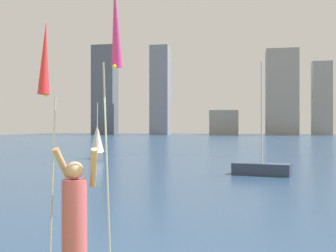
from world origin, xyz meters
The scene contains 11 objects.
ground centered at (0.00, 50.95, -0.06)m, with size 120.00×138.00×0.12m.
person centered at (-1.42, 1.02, 0.90)m, with size 0.67×0.50×1.83m.
kite_flag_left centered at (-1.82, 0.96, 2.94)m, with size 0.16×0.44×3.53m.
kite_flag_right centered at (-1.02, 1.52, 3.48)m, with size 0.16×0.68×4.22m.
sailboat_2 centered at (1.49, 14.23, 0.30)m, with size 2.62×1.49×4.93m.
sailboat_3 centered at (-8.79, 21.60, 1.10)m, with size 1.31×1.86×3.68m.
skyline_tower_0 centered at (-35.89, 99.83, 11.66)m, with size 5.88×5.06×23.32m.
skyline_tower_1 centered at (-21.06, 100.36, 11.43)m, with size 4.73×4.66×22.86m.
skyline_tower_2 centered at (-4.70, 101.76, 3.09)m, with size 7.10×6.72×6.17m.
skyline_tower_3 centered at (9.52, 102.78, 10.59)m, with size 7.73×7.18×21.18m.
skyline_tower_4 centered at (19.00, 102.33, 9.01)m, with size 4.63×3.17×18.01m.
Camera 1 is at (0.84, -4.19, 2.11)m, focal length 44.24 mm.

